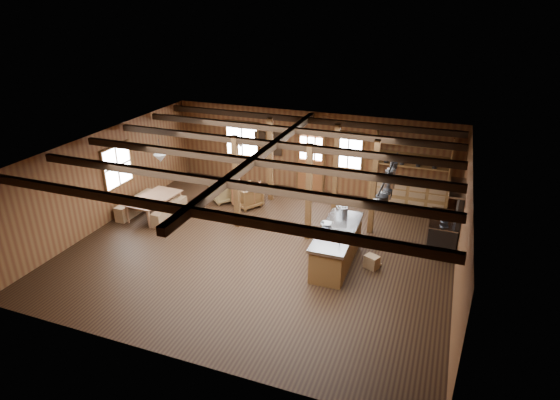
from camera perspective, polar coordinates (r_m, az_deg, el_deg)
name	(u,v)px	position (r m, az deg, el deg)	size (l,w,h in m)	color
room	(261,202)	(12.30, -2.31, -0.20)	(10.04, 9.04, 2.84)	black
ceiling_joists	(263,153)	(11.99, -2.09, 5.71)	(9.80, 8.82, 0.18)	black
timber_posts	(304,177)	(13.93, 2.97, 2.77)	(3.95, 2.35, 2.80)	#412612
back_door	(310,166)	(16.38, 3.74, 4.12)	(1.02, 0.08, 2.15)	brown
window_back_left	(242,139)	(17.05, -4.64, 7.44)	(1.32, 0.06, 1.32)	white
window_back_right	(348,151)	(15.86, 8.33, 5.98)	(1.02, 0.06, 1.32)	white
window_left	(117,166)	(15.10, -19.25, 3.94)	(0.14, 1.24, 1.32)	white
notice_boards	(270,141)	(16.62, -1.17, 7.21)	(1.08, 0.03, 0.90)	silver
back_counter	(408,189)	(15.68, 15.39, 1.25)	(2.55, 0.60, 2.45)	brown
pendant_lamps	(202,150)	(13.78, -9.46, 5.98)	(1.86, 2.36, 0.66)	#2C2C2E
pot_rack	(387,185)	(11.37, 12.94, 1.81)	(0.37, 3.00, 0.46)	#2C2C2E
kitchen_island	(337,246)	(12.13, 6.92, -5.61)	(0.90, 2.51, 1.20)	brown
step_stool	(372,262)	(12.20, 11.11, -7.41)	(0.39, 0.28, 0.34)	brown
commercial_range	(446,228)	(13.46, 19.53, -3.19)	(0.78, 1.47, 1.81)	#2C2C2E
dining_table	(156,207)	(15.12, -14.92, -0.78)	(1.75, 0.97, 0.61)	#8F6141
bench_wall	(136,205)	(15.57, -17.16, -0.61)	(0.32, 1.71, 0.47)	brown
bench_aisle	(170,211)	(14.89, -13.30, -1.37)	(0.30, 1.61, 0.44)	brown
armchair_a	(247,193)	(15.45, -4.06, 0.80)	(0.79, 0.81, 0.74)	brown
armchair_b	(248,196)	(15.27, -3.95, 0.52)	(0.78, 0.80, 0.73)	brown
armchair_c	(224,191)	(15.76, -6.84, 1.12)	(0.76, 0.78, 0.71)	olive
counter_pot	(342,210)	(12.76, 7.56, -1.26)	(0.33, 0.33, 0.20)	#AEB0B5
bowl	(326,224)	(12.12, 5.65, -2.92)	(0.29, 0.29, 0.07)	silver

